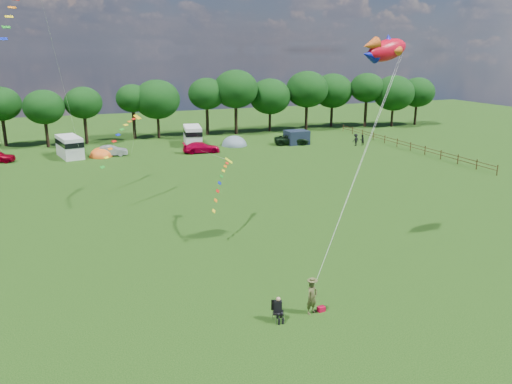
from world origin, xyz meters
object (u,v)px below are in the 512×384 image
object	(u,v)px
car_c	(201,148)
kite_flyer	(312,297)
fish_kite	(384,50)
camp_chair	(278,306)
walker_b	(356,140)
car_b	(111,151)
tent_greyblue	(234,145)
walker_a	(362,140)
campervan_b	(70,146)
campervan_c	(193,135)
tent_orange	(101,156)
car_d	(292,140)

from	to	relation	value
car_c	kite_flyer	world-z (taller)	kite_flyer
fish_kite	car_c	bearing A→B (deg)	83.13
camp_chair	walker_b	bearing A→B (deg)	78.06
car_b	tent_greyblue	world-z (taller)	tent_greyblue
walker_b	walker_a	bearing A→B (deg)	167.85
campervan_b	walker_b	size ratio (longest dim) A/B	3.40
fish_kite	walker_a	size ratio (longest dim) A/B	2.48
car_c	campervan_c	world-z (taller)	campervan_c
walker_b	fish_kite	bearing A→B (deg)	44.79
tent_orange	walker_a	bearing A→B (deg)	-7.83
walker_a	campervan_c	bearing A→B (deg)	-32.13
car_b	campervan_b	world-z (taller)	campervan_b
car_d	walker_a	size ratio (longest dim) A/B	3.38
tent_greyblue	car_b	bearing A→B (deg)	-175.46
campervan_c	fish_kite	world-z (taller)	fish_kite
car_b	walker_b	world-z (taller)	walker_b
campervan_c	walker_a	world-z (taller)	campervan_c
car_c	campervan_b	size ratio (longest dim) A/B	0.81
kite_flyer	walker_b	bearing A→B (deg)	35.59
campervan_b	fish_kite	xyz separation A→B (m)	(18.81, -40.01, 11.79)
car_c	fish_kite	bearing A→B (deg)	-170.98
car_c	walker_b	world-z (taller)	walker_b
car_d	tent_orange	size ratio (longest dim) A/B	1.58
campervan_c	kite_flyer	size ratio (longest dim) A/B	3.12
campervan_c	fish_kite	distance (m)	44.69
campervan_c	fish_kite	bearing A→B (deg)	-168.48
car_b	camp_chair	xyz separation A→B (m)	(4.12, -45.33, 0.12)
campervan_b	car_c	bearing A→B (deg)	-113.43
tent_greyblue	kite_flyer	size ratio (longest dim) A/B	2.19
fish_kite	car_b	bearing A→B (deg)	99.04
car_c	tent_greyblue	xyz separation A→B (m)	(5.78, 3.46, -0.69)
campervan_c	kite_flyer	distance (m)	49.82
car_b	kite_flyer	distance (m)	45.70
tent_orange	tent_greyblue	distance (m)	18.59
camp_chair	car_c	bearing A→B (deg)	104.44
car_d	fish_kite	world-z (taller)	fish_kite
car_c	campervan_c	distance (m)	6.33
tent_orange	tent_greyblue	size ratio (longest dim) A/B	0.81
camp_chair	tent_orange	bearing A→B (deg)	120.89
fish_kite	walker_a	distance (m)	41.72
campervan_c	tent_greyblue	world-z (taller)	campervan_c
car_b	tent_orange	distance (m)	1.45
campervan_b	car_b	bearing A→B (deg)	-115.13
fish_kite	walker_a	xyz separation A→B (m)	(20.74, 33.98, -12.47)
campervan_c	car_c	bearing A→B (deg)	-174.47
car_b	walker_a	distance (m)	34.92
car_c	campervan_b	distance (m)	16.78
tent_orange	campervan_c	bearing A→B (deg)	17.52
campervan_b	tent_orange	bearing A→B (deg)	-118.85
tent_greyblue	walker_b	distance (m)	17.44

